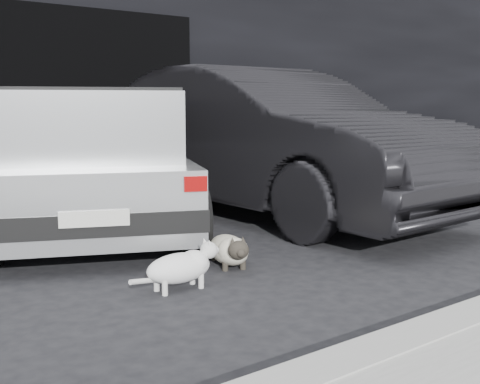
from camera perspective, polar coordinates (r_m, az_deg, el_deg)
ground at (r=5.09m, az=-9.39°, el=-6.01°), size 80.00×80.00×0.00m
building_facade at (r=10.95m, az=-20.09°, el=14.47°), size 34.00×4.00×5.00m
garage_opening at (r=8.98m, az=-15.87°, el=8.40°), size 4.00×0.10×2.60m
silver_hatchback at (r=6.15m, az=-13.80°, el=3.51°), size 3.03×4.11×1.38m
second_car at (r=6.93m, az=2.34°, el=4.92°), size 1.95×5.12×1.67m
cat_siamese at (r=4.68m, az=-0.95°, el=-5.51°), size 0.46×0.80×0.29m
cat_white at (r=4.14m, az=-5.42°, el=-7.01°), size 0.71×0.25×0.33m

